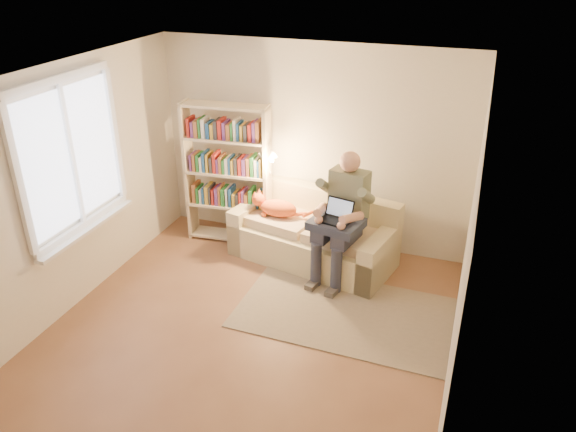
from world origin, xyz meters
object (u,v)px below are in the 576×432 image
at_px(sofa, 314,237).
at_px(person, 343,211).
at_px(laptop, 340,216).
at_px(bookshelf, 228,168).
at_px(cat, 276,207).

relative_size(sofa, person, 1.40).
relative_size(laptop, bookshelf, 0.21).
bearing_deg(sofa, cat, -165.26).
bearing_deg(cat, bookshelf, -179.95).
distance_m(sofa, bookshelf, 1.42).
bearing_deg(laptop, sofa, 148.29).
relative_size(person, bookshelf, 0.82).
distance_m(cat, laptop, 1.01).
relative_size(cat, laptop, 1.90).
distance_m(person, laptop, 0.15).
relative_size(cat, bookshelf, 0.39).
bearing_deg(sofa, bookshelf, -173.95).
distance_m(sofa, laptop, 0.79).
height_order(laptop, bookshelf, bookshelf).
height_order(person, bookshelf, bookshelf).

